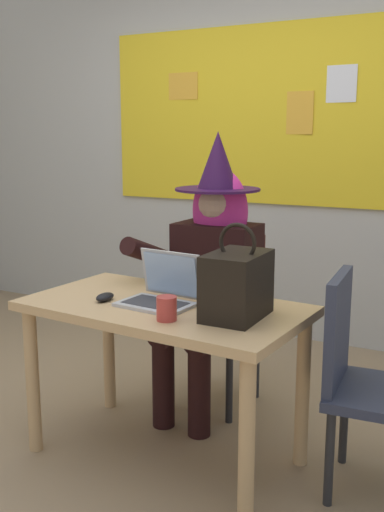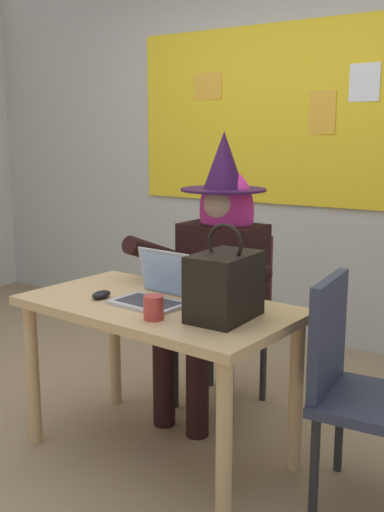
{
  "view_description": "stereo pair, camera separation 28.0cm",
  "coord_description": "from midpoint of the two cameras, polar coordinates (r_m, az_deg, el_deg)",
  "views": [
    {
      "loc": [
        1.48,
        -2.11,
        1.42
      ],
      "look_at": [
        0.21,
        0.32,
        0.86
      ],
      "focal_mm": 42.04,
      "sensor_mm": 36.0,
      "label": 1
    },
    {
      "loc": [
        1.72,
        -1.97,
        1.42
      ],
      "look_at": [
        0.21,
        0.32,
        0.86
      ],
      "focal_mm": 42.04,
      "sensor_mm": 36.0,
      "label": 2
    }
  ],
  "objects": [
    {
      "name": "wall_back_bulletin",
      "position": [
        4.23,
        11.53,
        10.74
      ],
      "size": [
        5.84,
        2.05,
        2.74
      ],
      "color": "#B2B2AD",
      "rests_on": "ground"
    },
    {
      "name": "coffee_mug",
      "position": [
        2.34,
        -0.25,
        -4.97
      ],
      "size": [
        0.08,
        0.08,
        0.09
      ],
      "primitive_type": "cylinder",
      "color": "#B23833",
      "rests_on": "desk_main"
    },
    {
      "name": "laptop",
      "position": [
        2.56,
        -0.38,
        -3.44
      ],
      "size": [
        0.33,
        0.28,
        0.22
      ],
      "rotation": [
        0.0,
        0.0,
        -0.1
      ],
      "color": "#B7B7BC",
      "rests_on": "desk_main"
    },
    {
      "name": "person_costumed",
      "position": [
        3.05,
        4.97,
        -0.45
      ],
      "size": [
        0.6,
        0.68,
        1.44
      ],
      "rotation": [
        0.0,
        0.0,
        -1.59
      ],
      "color": "black",
      "rests_on": "ground"
    },
    {
      "name": "chair_at_desk",
      "position": [
        3.22,
        5.99,
        -5.07
      ],
      "size": [
        0.43,
        0.43,
        0.9
      ],
      "rotation": [
        0.0,
        0.0,
        -1.6
      ],
      "color": "#4C1E19",
      "rests_on": "ground"
    },
    {
      "name": "desk_main",
      "position": [
        2.6,
        -0.19,
        -6.73
      ],
      "size": [
        1.24,
        0.74,
        0.71
      ],
      "rotation": [
        0.0,
        0.0,
        -0.07
      ],
      "color": "tan",
      "rests_on": "ground"
    },
    {
      "name": "ground_plane",
      "position": [
        2.96,
        -4.24,
        -17.28
      ],
      "size": [
        24.0,
        24.0,
        0.0
      ],
      "primitive_type": "plane",
      "color": "#937A5B"
    },
    {
      "name": "handbag",
      "position": [
        2.34,
        6.55,
        -2.83
      ],
      "size": [
        0.2,
        0.3,
        0.38
      ],
      "rotation": [
        0.0,
        0.0,
        -0.22
      ],
      "color": "black",
      "rests_on": "desk_main"
    },
    {
      "name": "chair_extra_corner",
      "position": [
        2.47,
        18.38,
        -11.24
      ],
      "size": [
        0.45,
        0.45,
        0.89
      ],
      "rotation": [
        0.0,
        0.0,
        0.08
      ],
      "color": "#2D3347",
      "rests_on": "ground"
    },
    {
      "name": "computer_mouse",
      "position": [
        2.65,
        -5.65,
        -3.71
      ],
      "size": [
        0.06,
        0.11,
        0.03
      ],
      "primitive_type": "ellipsoid",
      "rotation": [
        0.0,
        0.0,
        0.02
      ],
      "color": "black",
      "rests_on": "desk_main"
    }
  ]
}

